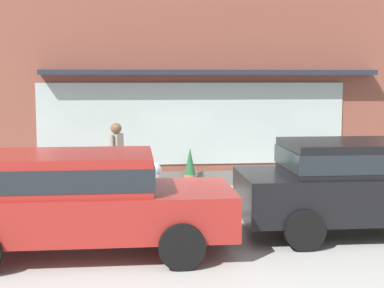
# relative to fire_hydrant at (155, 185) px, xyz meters

# --- Properties ---
(ground_plane) EXTENTS (60.00, 60.00, 0.00)m
(ground_plane) POSITION_rel_fire_hydrant_xyz_m (1.46, -0.73, -0.46)
(ground_plane) COLOR #B2AFA8
(curb_strip) EXTENTS (14.00, 0.24, 0.12)m
(curb_strip) POSITION_rel_fire_hydrant_xyz_m (1.46, -0.93, -0.40)
(curb_strip) COLOR #B2B2AD
(curb_strip) RESTS_ON ground_plane
(storefront) EXTENTS (14.00, 0.81, 5.29)m
(storefront) POSITION_rel_fire_hydrant_xyz_m (1.45, 2.45, 2.12)
(storefront) COLOR brown
(storefront) RESTS_ON ground_plane
(fire_hydrant) EXTENTS (0.44, 0.41, 0.92)m
(fire_hydrant) POSITION_rel_fire_hydrant_xyz_m (0.00, 0.00, 0.00)
(fire_hydrant) COLOR #B2B2B7
(fire_hydrant) RESTS_ON ground_plane
(pedestrian_with_handbag) EXTENTS (0.40, 0.57, 1.75)m
(pedestrian_with_handbag) POSITION_rel_fire_hydrant_xyz_m (-0.79, 0.28, 0.56)
(pedestrian_with_handbag) COLOR #333847
(pedestrian_with_handbag) RESTS_ON ground_plane
(parked_car_red) EXTENTS (4.49, 1.99, 1.56)m
(parked_car_red) POSITION_rel_fire_hydrant_xyz_m (-1.26, -3.11, 0.44)
(parked_car_red) COLOR maroon
(parked_car_red) RESTS_ON ground_plane
(parked_car_black) EXTENTS (4.46, 2.01, 1.61)m
(parked_car_black) POSITION_rel_fire_hydrant_xyz_m (3.50, -2.44, 0.46)
(parked_car_black) COLOR black
(parked_car_black) RESTS_ON ground_plane
(potted_plant_near_hydrant) EXTENTS (0.28, 0.28, 1.01)m
(potted_plant_near_hydrant) POSITION_rel_fire_hydrant_xyz_m (0.91, 1.83, 0.02)
(potted_plant_near_hydrant) COLOR #9E6042
(potted_plant_near_hydrant) RESTS_ON ground_plane
(potted_plant_window_center) EXTENTS (0.28, 0.28, 1.19)m
(potted_plant_window_center) POSITION_rel_fire_hydrant_xyz_m (5.21, 1.92, 0.12)
(potted_plant_window_center) COLOR #B7B2A3
(potted_plant_window_center) RESTS_ON ground_plane
(potted_plant_corner_tall) EXTENTS (0.47, 0.47, 1.00)m
(potted_plant_corner_tall) POSITION_rel_fire_hydrant_xyz_m (3.98, 2.15, 0.02)
(potted_plant_corner_tall) COLOR #9E6042
(potted_plant_corner_tall) RESTS_ON ground_plane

